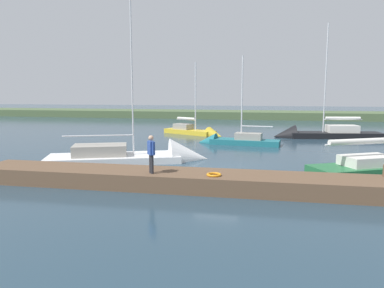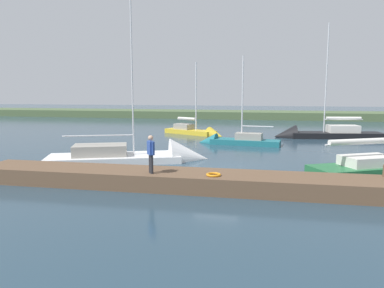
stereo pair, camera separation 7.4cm
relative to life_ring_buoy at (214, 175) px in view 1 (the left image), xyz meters
The scene contains 9 objects.
ground_plane 5.18m from the life_ring_buoy, 84.99° to the right, with size 200.00×200.00×0.00m, color #263D4C.
far_shoreline 47.52m from the life_ring_buoy, 89.46° to the right, with size 180.00×8.00×2.40m, color #4C603D.
dock_pier 0.79m from the life_ring_buoy, 47.10° to the right, with size 22.37×2.40×0.77m, color brown.
life_ring_buoy is the anchor object (origin of this frame).
sailboat_inner_slip 15.43m from the life_ring_buoy, 88.35° to the right, with size 7.17×2.60×8.25m.
sailboat_behind_pier 8.49m from the life_ring_buoy, 51.58° to the right, with size 10.62×6.25×12.05m.
sailboat_near_dock 22.32m from the life_ring_buoy, 77.59° to the right, with size 7.06×4.87×8.33m.
sailboat_far_right 22.73m from the life_ring_buoy, 109.08° to the right, with size 10.44×3.69×11.92m.
person_on_dock 3.02m from the life_ring_buoy, ahead, with size 0.45×0.55×1.74m.
Camera 1 is at (-2.54, 20.71, 4.43)m, focal length 34.04 mm.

